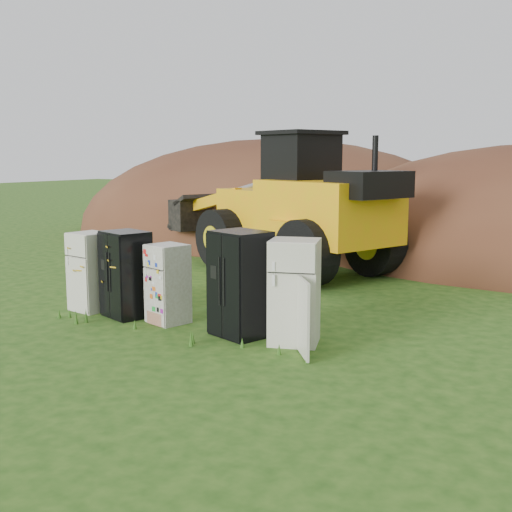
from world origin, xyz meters
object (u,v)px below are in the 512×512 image
at_px(fridge_leftmost, 91,272).
at_px(fridge_sticker, 168,284).
at_px(wheel_loader, 278,201).
at_px(fridge_open_door, 294,292).
at_px(fridge_black_right, 241,284).
at_px(fridge_black_side, 126,274).

height_order(fridge_leftmost, fridge_sticker, fridge_leftmost).
height_order(fridge_leftmost, wheel_loader, wheel_loader).
bearing_deg(fridge_sticker, fridge_open_door, 16.33).
relative_size(fridge_black_right, wheel_loader, 0.24).
bearing_deg(fridge_black_right, fridge_black_side, -162.30).
bearing_deg(fridge_black_side, fridge_black_right, 17.99).
distance_m(fridge_black_side, fridge_open_door, 3.88).
bearing_deg(fridge_black_side, fridge_leftmost, -163.74).
height_order(fridge_black_side, wheel_loader, wheel_loader).
relative_size(fridge_leftmost, fridge_open_door, 0.91).
distance_m(fridge_leftmost, fridge_open_door, 4.90).
height_order(fridge_leftmost, fridge_black_side, fridge_black_side).
bearing_deg(wheel_loader, fridge_leftmost, -75.65).
xyz_separation_m(fridge_sticker, fridge_open_door, (2.81, -0.01, 0.14)).
bearing_deg(fridge_sticker, fridge_black_side, -161.77).
relative_size(fridge_open_door, wheel_loader, 0.23).
xyz_separation_m(fridge_black_side, fridge_black_right, (2.79, -0.03, 0.09)).
xyz_separation_m(fridge_sticker, fridge_black_right, (1.73, -0.06, 0.19)).
bearing_deg(fridge_sticker, fridge_leftmost, -163.76).
bearing_deg(fridge_black_right, fridge_open_door, 21.01).
xyz_separation_m(fridge_black_side, fridge_open_door, (3.87, 0.02, 0.04)).
xyz_separation_m(fridge_leftmost, fridge_sticker, (2.09, -0.01, -0.06)).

